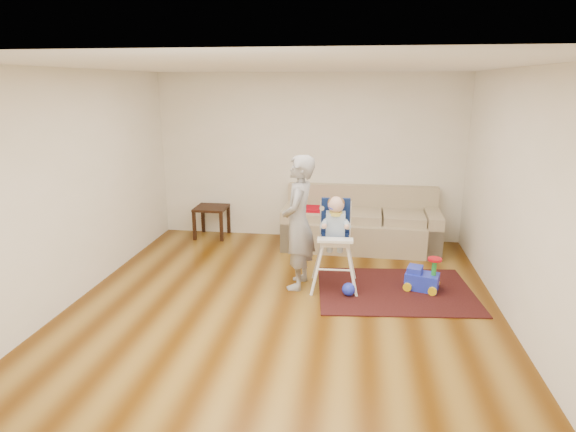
# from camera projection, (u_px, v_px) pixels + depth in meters

# --- Properties ---
(ground) EXTENTS (5.50, 5.50, 0.00)m
(ground) POSITION_uv_depth(u_px,v_px,m) (283.00, 307.00, 5.63)
(ground) COLOR #512B05
(ground) RESTS_ON ground
(room_envelope) EXTENTS (5.04, 5.52, 2.72)m
(room_envelope) POSITION_uv_depth(u_px,v_px,m) (290.00, 141.00, 5.63)
(room_envelope) COLOR white
(room_envelope) RESTS_ON ground
(sofa) EXTENTS (2.44, 1.05, 0.93)m
(sofa) POSITION_uv_depth(u_px,v_px,m) (361.00, 219.00, 7.58)
(sofa) COLOR gray
(sofa) RESTS_ON ground
(side_table) EXTENTS (0.52, 0.52, 0.52)m
(side_table) POSITION_uv_depth(u_px,v_px,m) (212.00, 222.00, 8.16)
(side_table) COLOR black
(side_table) RESTS_ON ground
(area_rug) EXTENTS (2.05, 1.62, 0.02)m
(area_rug) POSITION_uv_depth(u_px,v_px,m) (395.00, 290.00, 6.07)
(area_rug) COLOR black
(area_rug) RESTS_ON ground
(ride_on_toy) EXTENTS (0.46, 0.39, 0.44)m
(ride_on_toy) POSITION_uv_depth(u_px,v_px,m) (423.00, 273.00, 6.03)
(ride_on_toy) COLOR #2437E5
(ride_on_toy) RESTS_ON area_rug
(toy_ball) EXTENTS (0.16, 0.16, 0.16)m
(toy_ball) POSITION_uv_depth(u_px,v_px,m) (349.00, 289.00, 5.89)
(toy_ball) COLOR #2437E5
(toy_ball) RESTS_ON area_rug
(high_chair) EXTENTS (0.58, 0.58, 1.21)m
(high_chair) POSITION_uv_depth(u_px,v_px,m) (335.00, 244.00, 6.03)
(high_chair) COLOR white
(high_chair) RESTS_ON ground
(adult) EXTENTS (0.45, 0.65, 1.70)m
(adult) POSITION_uv_depth(u_px,v_px,m) (298.00, 223.00, 6.00)
(adult) COLOR #9C9C9E
(adult) RESTS_ON ground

